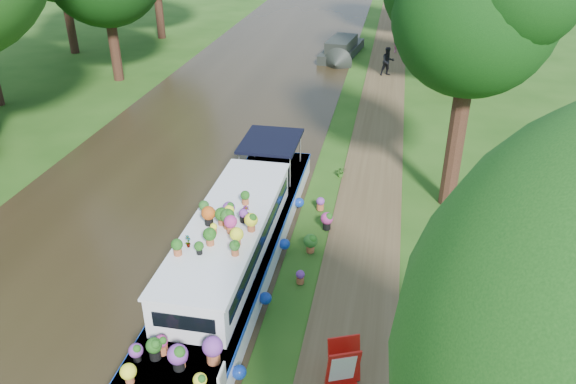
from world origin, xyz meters
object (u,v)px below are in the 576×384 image
Objects in this scene: plant_boat at (230,252)px; pedestrian_pink at (399,40)px; sandwich_board at (343,367)px; pedestrian_dark at (388,61)px; second_boat at (341,50)px.

pedestrian_pink is at bearing 80.99° from plant_boat.
pedestrian_pink is at bearing 66.34° from sandwich_board.
second_boat is at bearing 104.93° from pedestrian_dark.
plant_boat is at bearing -125.38° from pedestrian_dark.
plant_boat is 8.15× the size of pedestrian_pink.
second_boat is at bearing 73.74° from sandwich_board.
second_boat is at bearing -141.85° from pedestrian_pink.
sandwich_board is at bearing -115.75° from pedestrian_dark.
pedestrian_dark is (-0.51, -5.26, -0.03)m from pedestrian_pink.
sandwich_board is (2.90, -26.86, 0.05)m from second_boat.
pedestrian_pink is (3.52, 1.73, 0.37)m from second_boat.
second_boat is 27.02m from sandwich_board.
second_boat is (0.50, 23.61, -0.37)m from plant_boat.
plant_boat is 2.13× the size of second_boat.
sandwich_board is at bearing -75.82° from second_boat.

